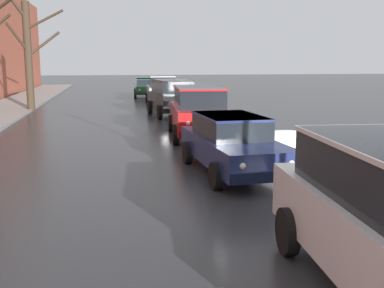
{
  "coord_description": "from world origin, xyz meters",
  "views": [
    {
      "loc": [
        -0.59,
        2.33,
        2.71
      ],
      "look_at": [
        1.03,
        11.56,
        1.05
      ],
      "focal_mm": 43.7,
      "sensor_mm": 36.0,
      "label": 1
    }
  ],
  "objects_px": {
    "suv_silver_queued_behind_truck": "(161,89)",
    "sedan_green_at_far_intersection": "(146,87)",
    "suv_red_parked_kerbside_mid": "(198,110)",
    "suv_black_parked_far_down_block": "(172,96)",
    "bare_tree_far_down_block": "(28,52)",
    "sedan_darkblue_parked_kerbside_close": "(232,143)"
  },
  "relations": [
    {
      "from": "sedan_darkblue_parked_kerbside_close",
      "to": "sedan_green_at_far_intersection",
      "type": "bearing_deg",
      "value": 90.35
    },
    {
      "from": "bare_tree_far_down_block",
      "to": "sedan_green_at_far_intersection",
      "type": "bearing_deg",
      "value": 53.37
    },
    {
      "from": "bare_tree_far_down_block",
      "to": "sedan_green_at_far_intersection",
      "type": "relative_size",
      "value": 1.45
    },
    {
      "from": "suv_red_parked_kerbside_mid",
      "to": "bare_tree_far_down_block",
      "type": "bearing_deg",
      "value": 125.26
    },
    {
      "from": "bare_tree_far_down_block",
      "to": "suv_red_parked_kerbside_mid",
      "type": "bearing_deg",
      "value": -54.74
    },
    {
      "from": "suv_red_parked_kerbside_mid",
      "to": "suv_black_parked_far_down_block",
      "type": "xyz_separation_m",
      "value": [
        -0.03,
        6.99,
        -0.0
      ]
    },
    {
      "from": "suv_black_parked_far_down_block",
      "to": "sedan_green_at_far_intersection",
      "type": "distance_m",
      "value": 12.99
    },
    {
      "from": "bare_tree_far_down_block",
      "to": "suv_black_parked_far_down_block",
      "type": "distance_m",
      "value": 8.47
    },
    {
      "from": "bare_tree_far_down_block",
      "to": "suv_black_parked_far_down_block",
      "type": "xyz_separation_m",
      "value": [
        7.38,
        -3.5,
        -2.22
      ]
    },
    {
      "from": "suv_red_parked_kerbside_mid",
      "to": "sedan_green_at_far_intersection",
      "type": "xyz_separation_m",
      "value": [
        -0.36,
        19.97,
        -0.24
      ]
    },
    {
      "from": "suv_silver_queued_behind_truck",
      "to": "sedan_green_at_far_intersection",
      "type": "height_order",
      "value": "suv_silver_queued_behind_truck"
    },
    {
      "from": "suv_red_parked_kerbside_mid",
      "to": "sedan_green_at_far_intersection",
      "type": "bearing_deg",
      "value": 91.04
    },
    {
      "from": "suv_black_parked_far_down_block",
      "to": "sedan_green_at_far_intersection",
      "type": "relative_size",
      "value": 1.03
    },
    {
      "from": "sedan_darkblue_parked_kerbside_close",
      "to": "bare_tree_far_down_block",
      "type": "bearing_deg",
      "value": 114.22
    },
    {
      "from": "bare_tree_far_down_block",
      "to": "suv_silver_queued_behind_truck",
      "type": "xyz_separation_m",
      "value": [
        7.61,
        3.41,
        -2.22
      ]
    },
    {
      "from": "bare_tree_far_down_block",
      "to": "suv_black_parked_far_down_block",
      "type": "relative_size",
      "value": 1.41
    },
    {
      "from": "sedan_darkblue_parked_kerbside_close",
      "to": "suv_black_parked_far_down_block",
      "type": "height_order",
      "value": "suv_black_parked_far_down_block"
    },
    {
      "from": "bare_tree_far_down_block",
      "to": "sedan_darkblue_parked_kerbside_close",
      "type": "bearing_deg",
      "value": -65.78
    },
    {
      "from": "sedan_darkblue_parked_kerbside_close",
      "to": "suv_red_parked_kerbside_mid",
      "type": "distance_m",
      "value": 5.54
    },
    {
      "from": "suv_red_parked_kerbside_mid",
      "to": "sedan_green_at_far_intersection",
      "type": "height_order",
      "value": "suv_red_parked_kerbside_mid"
    },
    {
      "from": "bare_tree_far_down_block",
      "to": "suv_silver_queued_behind_truck",
      "type": "relative_size",
      "value": 1.29
    },
    {
      "from": "sedan_darkblue_parked_kerbside_close",
      "to": "suv_red_parked_kerbside_mid",
      "type": "relative_size",
      "value": 0.93
    }
  ]
}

